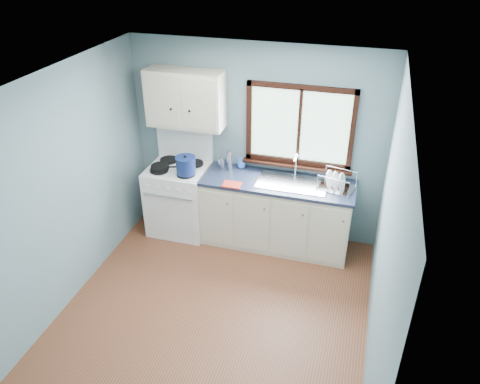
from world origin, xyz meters
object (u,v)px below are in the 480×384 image
(base_cabinets, at_px, (276,216))
(utensil_crock, at_px, (222,163))
(sink, at_px, (292,188))
(dish_rack, at_px, (336,184))
(skillet, at_px, (160,167))
(gas_range, at_px, (180,197))
(stockpot, at_px, (186,165))
(thermos, at_px, (230,161))

(base_cabinets, bearing_deg, utensil_crock, 167.64)
(sink, relative_size, dish_rack, 1.82)
(skillet, bearing_deg, gas_range, 21.77)
(gas_range, bearing_deg, dish_rack, 1.26)
(skillet, bearing_deg, stockpot, -19.96)
(base_cabinets, height_order, dish_rack, dish_rack)
(skillet, bearing_deg, sink, -11.79)
(dish_rack, bearing_deg, base_cabinets, -164.83)
(base_cabinets, relative_size, utensil_crock, 5.49)
(skillet, bearing_deg, thermos, 1.43)
(dish_rack, bearing_deg, gas_range, -165.65)
(gas_range, bearing_deg, thermos, 12.08)
(dish_rack, bearing_deg, stockpot, -160.64)
(base_cabinets, distance_m, dish_rack, 0.90)
(skillet, bearing_deg, utensil_crock, 7.05)
(base_cabinets, distance_m, sink, 0.48)
(gas_range, xyz_separation_m, utensil_crock, (0.55, 0.18, 0.50))
(base_cabinets, bearing_deg, gas_range, -179.18)
(gas_range, relative_size, thermos, 5.09)
(gas_range, xyz_separation_m, skillet, (-0.17, -0.14, 0.49))
(stockpot, height_order, thermos, stockpot)
(gas_range, height_order, thermos, gas_range)
(sink, bearing_deg, skillet, -174.59)
(thermos, height_order, dish_rack, thermos)
(base_cabinets, relative_size, dish_rack, 4.01)
(utensil_crock, height_order, thermos, utensil_crock)
(skillet, relative_size, utensil_crock, 1.09)
(thermos, relative_size, dish_rack, 0.58)
(gas_range, relative_size, stockpot, 4.63)
(skillet, xyz_separation_m, utensil_crock, (0.72, 0.32, 0.01))
(gas_range, distance_m, thermos, 0.88)
(skillet, relative_size, stockpot, 1.25)
(gas_range, xyz_separation_m, stockpot, (0.19, -0.16, 0.58))
(sink, xyz_separation_m, dish_rack, (0.52, 0.03, 0.12))
(skillet, distance_m, dish_rack, 2.18)
(stockpot, relative_size, dish_rack, 0.64)
(gas_range, relative_size, dish_rack, 2.95)
(thermos, distance_m, dish_rack, 1.35)
(gas_range, distance_m, base_cabinets, 1.31)
(sink, xyz_separation_m, utensil_crock, (-0.94, 0.17, 0.13))
(gas_range, height_order, utensil_crock, gas_range)
(thermos, bearing_deg, gas_range, -167.92)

